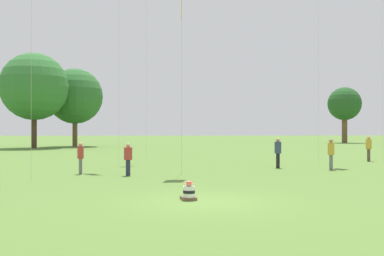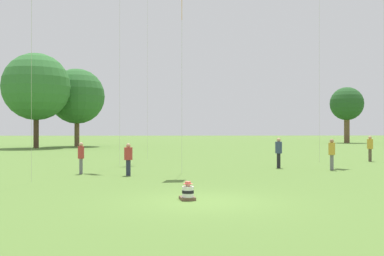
{
  "view_description": "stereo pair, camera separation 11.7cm",
  "coord_description": "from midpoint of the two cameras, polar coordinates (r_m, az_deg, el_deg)",
  "views": [
    {
      "loc": [
        -1.0,
        -13.67,
        2.2
      ],
      "look_at": [
        -0.15,
        6.09,
        2.27
      ],
      "focal_mm": 42.0,
      "sensor_mm": 36.0,
      "label": 1
    },
    {
      "loc": [
        -0.88,
        -13.67,
        2.2
      ],
      "look_at": [
        -0.15,
        6.09,
        2.27
      ],
      "focal_mm": 42.0,
      "sensor_mm": 36.0,
      "label": 2
    }
  ],
  "objects": [
    {
      "name": "person_standing_0",
      "position": [
        33.31,
        21.43,
        -2.17
      ],
      "size": [
        0.55,
        0.55,
        1.76
      ],
      "rotation": [
        0.0,
        0.0,
        5.65
      ],
      "color": "brown",
      "rests_on": "ground"
    },
    {
      "name": "person_standing_2",
      "position": [
        22.87,
        -14.12,
        -3.35
      ],
      "size": [
        0.36,
        0.36,
        1.56
      ],
      "rotation": [
        0.0,
        0.0,
        2.92
      ],
      "color": "slate",
      "rests_on": "ground"
    },
    {
      "name": "distant_tree_2",
      "position": [
        56.52,
        -19.46,
        4.96
      ],
      "size": [
        7.96,
        7.96,
        11.27
      ],
      "color": "#473323",
      "rests_on": "ground"
    },
    {
      "name": "distant_tree_1",
      "position": [
        78.46,
        18.76,
        2.87
      ],
      "size": [
        5.47,
        5.47,
        9.21
      ],
      "color": "brown",
      "rests_on": "ground"
    },
    {
      "name": "distant_tree_0",
      "position": [
        60.26,
        -14.69,
        3.91
      ],
      "size": [
        7.15,
        7.15,
        10.11
      ],
      "color": "brown",
      "rests_on": "ground"
    },
    {
      "name": "seated_toddler",
      "position": [
        14.1,
        -0.65,
        -8.22
      ],
      "size": [
        0.53,
        0.62,
        0.6
      ],
      "rotation": [
        0.0,
        0.0,
        0.17
      ],
      "color": "brown",
      "rests_on": "ground"
    },
    {
      "name": "person_standing_4",
      "position": [
        25.51,
        17.11,
        -2.86
      ],
      "size": [
        0.49,
        0.49,
        1.69
      ],
      "rotation": [
        0.0,
        0.0,
        5.4
      ],
      "color": "slate",
      "rests_on": "ground"
    },
    {
      "name": "ground_plane",
      "position": [
        13.88,
        1.47,
        -9.32
      ],
      "size": [
        300.0,
        300.0,
        0.0
      ],
      "primitive_type": "plane",
      "color": "#567A33"
    },
    {
      "name": "person_standing_1",
      "position": [
        26.09,
        10.73,
        -2.79
      ],
      "size": [
        0.48,
        0.48,
        1.72
      ],
      "rotation": [
        0.0,
        0.0,
        1.9
      ],
      "color": "black",
      "rests_on": "ground"
    },
    {
      "name": "person_standing_3",
      "position": [
        21.65,
        -8.28,
        -3.63
      ],
      "size": [
        0.56,
        0.56,
        1.54
      ],
      "rotation": [
        0.0,
        0.0,
        2.34
      ],
      "color": "#282D42",
      "rests_on": "ground"
    }
  ]
}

